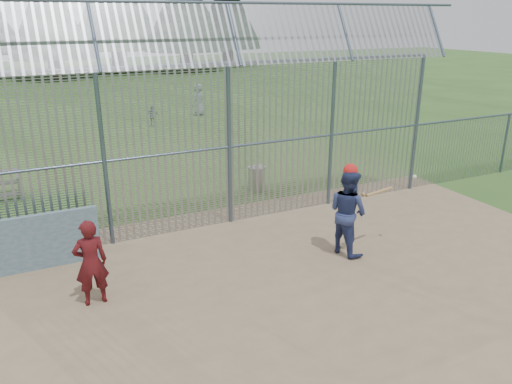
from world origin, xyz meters
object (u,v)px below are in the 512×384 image
batter (348,212)px  trash_can (257,178)px  dugout_wall (37,242)px  onlooker (91,263)px

batter → trash_can: bearing=-11.6°
dugout_wall → batter: size_ratio=1.30×
onlooker → trash_can: size_ratio=2.00×
batter → trash_can: (0.07, 4.71, -0.60)m
trash_can → batter: bearing=-90.8°
dugout_wall → batter: batter is taller
onlooker → batter: bearing=175.4°
batter → dugout_wall: bearing=60.2°
dugout_wall → onlooker: (0.82, -1.87, 0.22)m
onlooker → trash_can: onlooker is taller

